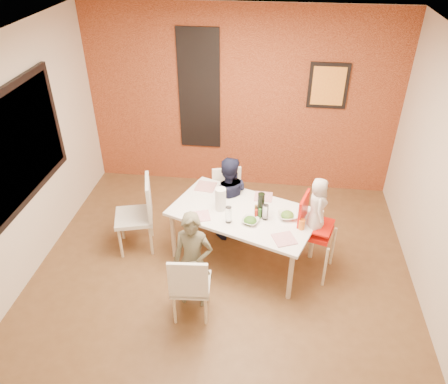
# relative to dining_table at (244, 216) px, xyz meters

# --- Properties ---
(ground) EXTENTS (4.50, 4.50, 0.00)m
(ground) POSITION_rel_dining_table_xyz_m (-0.21, -0.45, -0.63)
(ground) COLOR brown
(ground) RESTS_ON ground
(ceiling) EXTENTS (4.50, 4.50, 0.02)m
(ceiling) POSITION_rel_dining_table_xyz_m (-0.21, -0.45, 2.07)
(ceiling) COLOR white
(ceiling) RESTS_ON wall_back
(wall_back) EXTENTS (4.50, 0.02, 2.70)m
(wall_back) POSITION_rel_dining_table_xyz_m (-0.21, 1.80, 0.72)
(wall_back) COLOR beige
(wall_back) RESTS_ON ground
(wall_left) EXTENTS (0.02, 4.50, 2.70)m
(wall_left) POSITION_rel_dining_table_xyz_m (-2.46, -0.45, 0.72)
(wall_left) COLOR beige
(wall_left) RESTS_ON ground
(brick_accent_wall) EXTENTS (4.50, 0.02, 2.70)m
(brick_accent_wall) POSITION_rel_dining_table_xyz_m (-0.21, 1.78, 0.72)
(brick_accent_wall) COLOR maroon
(brick_accent_wall) RESTS_ON ground
(picture_window_frame) EXTENTS (0.05, 1.70, 1.30)m
(picture_window_frame) POSITION_rel_dining_table_xyz_m (-2.43, -0.25, 0.92)
(picture_window_frame) COLOR black
(picture_window_frame) RESTS_ON wall_left
(picture_window_pane) EXTENTS (0.02, 1.55, 1.15)m
(picture_window_pane) POSITION_rel_dining_table_xyz_m (-2.42, -0.25, 0.92)
(picture_window_pane) COLOR black
(picture_window_pane) RESTS_ON wall_left
(glassblock_strip) EXTENTS (0.55, 0.03, 1.70)m
(glassblock_strip) POSITION_rel_dining_table_xyz_m (-0.81, 1.77, 0.87)
(glassblock_strip) COLOR #B3BDC3
(glassblock_strip) RESTS_ON wall_back
(glassblock_surround) EXTENTS (0.60, 0.03, 1.76)m
(glassblock_surround) POSITION_rel_dining_table_xyz_m (-0.81, 1.76, 0.87)
(glassblock_surround) COLOR black
(glassblock_surround) RESTS_ON wall_back
(art_print_frame) EXTENTS (0.54, 0.03, 0.64)m
(art_print_frame) POSITION_rel_dining_table_xyz_m (0.99, 1.76, 1.02)
(art_print_frame) COLOR black
(art_print_frame) RESTS_ON wall_back
(art_print_canvas) EXTENTS (0.44, 0.01, 0.54)m
(art_print_canvas) POSITION_rel_dining_table_xyz_m (0.99, 1.75, 1.02)
(art_print_canvas) COLOR #FAAA37
(art_print_canvas) RESTS_ON wall_back
(dining_table) EXTENTS (1.89, 1.45, 0.70)m
(dining_table) POSITION_rel_dining_table_xyz_m (0.00, 0.00, 0.00)
(dining_table) COLOR white
(dining_table) RESTS_ON ground
(chair_near) EXTENTS (0.43, 0.43, 0.86)m
(chair_near) POSITION_rel_dining_table_xyz_m (-0.45, -1.04, -0.15)
(chair_near) COLOR silver
(chair_near) RESTS_ON ground
(chair_far) EXTENTS (0.49, 0.49, 0.84)m
(chair_far) POSITION_rel_dining_table_xyz_m (-0.26, 0.65, -0.17)
(chair_far) COLOR white
(chair_far) RESTS_ON ground
(chair_left) EXTENTS (0.56, 0.56, 0.99)m
(chair_left) POSITION_rel_dining_table_xyz_m (-1.29, 0.05, -0.08)
(chair_left) COLOR beige
(chair_left) RESTS_ON ground
(high_chair) EXTENTS (0.53, 0.53, 1.02)m
(high_chair) POSITION_rel_dining_table_xyz_m (0.80, -0.12, -0.02)
(high_chair) COLOR red
(high_chair) RESTS_ON ground
(child_near) EXTENTS (0.44, 0.30, 1.17)m
(child_near) POSITION_rel_dining_table_xyz_m (-0.46, -0.80, -0.05)
(child_near) COLOR brown
(child_near) RESTS_ON ground
(child_far) EXTENTS (0.61, 0.51, 1.16)m
(child_far) POSITION_rel_dining_table_xyz_m (-0.24, 0.42, -0.05)
(child_far) COLOR black
(child_far) RESTS_ON ground
(toddler) EXTENTS (0.25, 0.35, 0.68)m
(toddler) POSITION_rel_dining_table_xyz_m (0.82, -0.13, 0.31)
(toddler) COLOR beige
(toddler) RESTS_ON high_chair
(plate_near_left) EXTENTS (0.26, 0.26, 0.01)m
(plate_near_left) POSITION_rel_dining_table_xyz_m (-0.49, -0.16, 0.07)
(plate_near_left) COLOR white
(plate_near_left) RESTS_ON dining_table
(plate_far_mid) EXTENTS (0.22, 0.22, 0.01)m
(plate_far_mid) POSITION_rel_dining_table_xyz_m (0.21, 0.34, 0.07)
(plate_far_mid) COLOR white
(plate_far_mid) RESTS_ON dining_table
(plate_near_right) EXTENTS (0.30, 0.30, 0.01)m
(plate_near_right) POSITION_rel_dining_table_xyz_m (0.48, -0.46, 0.07)
(plate_near_right) COLOR white
(plate_near_right) RESTS_ON dining_table
(plate_far_left) EXTENTS (0.27, 0.27, 0.01)m
(plate_far_left) POSITION_rel_dining_table_xyz_m (-0.53, 0.48, 0.07)
(plate_far_left) COLOR silver
(plate_far_left) RESTS_ON dining_table
(salad_bowl_a) EXTENTS (0.24, 0.24, 0.05)m
(salad_bowl_a) POSITION_rel_dining_table_xyz_m (0.09, -0.20, 0.09)
(salad_bowl_a) COLOR silver
(salad_bowl_a) RESTS_ON dining_table
(salad_bowl_b) EXTENTS (0.26, 0.26, 0.06)m
(salad_bowl_b) POSITION_rel_dining_table_xyz_m (0.51, -0.05, 0.09)
(salad_bowl_b) COLOR white
(salad_bowl_b) RESTS_ON dining_table
(wine_bottle) EXTENTS (0.08, 0.08, 0.30)m
(wine_bottle) POSITION_rel_dining_table_xyz_m (0.20, -0.05, 0.21)
(wine_bottle) COLOR black
(wine_bottle) RESTS_ON dining_table
(wine_glass_a) EXTENTS (0.07, 0.07, 0.20)m
(wine_glass_a) POSITION_rel_dining_table_xyz_m (-0.15, -0.22, 0.16)
(wine_glass_a) COLOR white
(wine_glass_a) RESTS_ON dining_table
(wine_glass_b) EXTENTS (0.07, 0.07, 0.19)m
(wine_glass_b) POSITION_rel_dining_table_xyz_m (0.26, -0.11, 0.16)
(wine_glass_b) COLOR silver
(wine_glass_b) RESTS_ON dining_table
(paper_towel_roll) EXTENTS (0.13, 0.13, 0.28)m
(paper_towel_roll) POSITION_rel_dining_table_xyz_m (-0.28, 0.02, 0.20)
(paper_towel_roll) COLOR white
(paper_towel_roll) RESTS_ON dining_table
(condiment_red) EXTENTS (0.03, 0.03, 0.13)m
(condiment_red) POSITION_rel_dining_table_xyz_m (0.15, -0.12, 0.13)
(condiment_red) COLOR red
(condiment_red) RESTS_ON dining_table
(condiment_green) EXTENTS (0.03, 0.03, 0.13)m
(condiment_green) POSITION_rel_dining_table_xyz_m (0.19, -0.11, 0.13)
(condiment_green) COLOR #2E7125
(condiment_green) RESTS_ON dining_table
(condiment_brown) EXTENTS (0.03, 0.03, 0.13)m
(condiment_brown) POSITION_rel_dining_table_xyz_m (0.14, -0.03, 0.12)
(condiment_brown) COLOR brown
(condiment_brown) RESTS_ON dining_table
(sippy_cup) EXTENTS (0.07, 0.07, 0.12)m
(sippy_cup) POSITION_rel_dining_table_xyz_m (0.67, -0.24, 0.12)
(sippy_cup) COLOR orange
(sippy_cup) RESTS_ON dining_table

